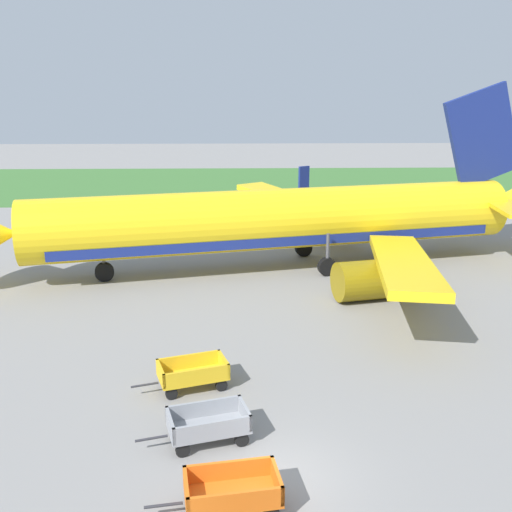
# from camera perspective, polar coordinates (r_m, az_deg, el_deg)

# --- Properties ---
(ground_plane) EXTENTS (220.00, 220.00, 0.00)m
(ground_plane) POSITION_cam_1_polar(r_m,az_deg,el_deg) (17.99, 2.17, -20.87)
(ground_plane) COLOR gray
(grass_strip) EXTENTS (220.00, 28.00, 0.06)m
(grass_strip) POSITION_cam_1_polar(r_m,az_deg,el_deg) (70.25, -0.79, 7.09)
(grass_strip) COLOR #3D7033
(grass_strip) RESTS_ON ground
(airplane) EXTENTS (37.38, 30.23, 11.34)m
(airplane) POSITION_cam_1_polar(r_m,az_deg,el_deg) (36.23, 3.67, 3.56)
(airplane) COLOR yellow
(airplane) RESTS_ON ground
(baggage_cart_second_in_row) EXTENTS (3.62, 1.76, 1.07)m
(baggage_cart_second_in_row) POSITION_cam_1_polar(r_m,az_deg,el_deg) (16.55, -2.37, -22.02)
(baggage_cart_second_in_row) COLOR orange
(baggage_cart_second_in_row) RESTS_ON ground
(baggage_cart_third_in_row) EXTENTS (3.62, 2.02, 1.07)m
(baggage_cart_third_in_row) POSITION_cam_1_polar(r_m,az_deg,el_deg) (19.23, -4.71, -16.07)
(baggage_cart_third_in_row) COLOR gray
(baggage_cart_third_in_row) RESTS_ON ground
(baggage_cart_fourth_in_row) EXTENTS (3.61, 2.10, 1.07)m
(baggage_cart_fourth_in_row) POSITION_cam_1_polar(r_m,az_deg,el_deg) (22.31, -6.22, -11.32)
(baggage_cart_fourth_in_row) COLOR gold
(baggage_cart_fourth_in_row) RESTS_ON ground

